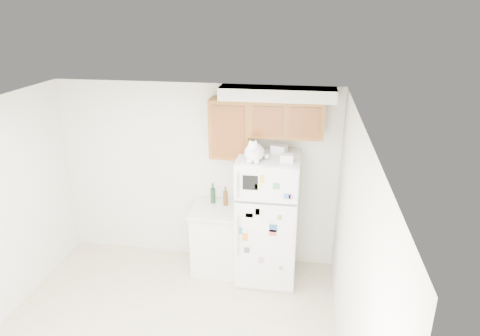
% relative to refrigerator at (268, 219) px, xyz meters
% --- Properties ---
extents(room_shell, '(3.84, 4.04, 2.52)m').
position_rel_refrigerator_xyz_m(room_shell, '(-0.89, -1.36, 0.82)').
color(room_shell, silver).
rests_on(room_shell, ground_plane).
extents(refrigerator, '(0.76, 0.78, 1.70)m').
position_rel_refrigerator_xyz_m(refrigerator, '(0.00, 0.00, 0.00)').
color(refrigerator, white).
rests_on(refrigerator, ground_plane).
extents(base_counter, '(0.64, 0.64, 0.92)m').
position_rel_refrigerator_xyz_m(base_counter, '(-0.69, 0.07, -0.39)').
color(base_counter, white).
rests_on(base_counter, ground_plane).
extents(cat, '(0.29, 0.43, 0.30)m').
position_rel_refrigerator_xyz_m(cat, '(-0.16, -0.19, 0.96)').
color(cat, white).
rests_on(cat, refrigerator).
extents(storage_box_back, '(0.21, 0.18, 0.10)m').
position_rel_refrigerator_xyz_m(storage_box_back, '(0.11, 0.16, 0.90)').
color(storage_box_back, white).
rests_on(storage_box_back, refrigerator).
extents(storage_box_front, '(0.16, 0.12, 0.09)m').
position_rel_refrigerator_xyz_m(storage_box_front, '(0.22, -0.15, 0.89)').
color(storage_box_front, white).
rests_on(storage_box_front, refrigerator).
extents(bottle_green, '(0.07, 0.07, 0.29)m').
position_rel_refrigerator_xyz_m(bottle_green, '(-0.76, 0.22, 0.21)').
color(bottle_green, '#19381E').
rests_on(bottle_green, base_counter).
extents(bottle_amber, '(0.06, 0.06, 0.26)m').
position_rel_refrigerator_xyz_m(bottle_amber, '(-0.58, 0.17, 0.20)').
color(bottle_amber, '#593814').
rests_on(bottle_amber, base_counter).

